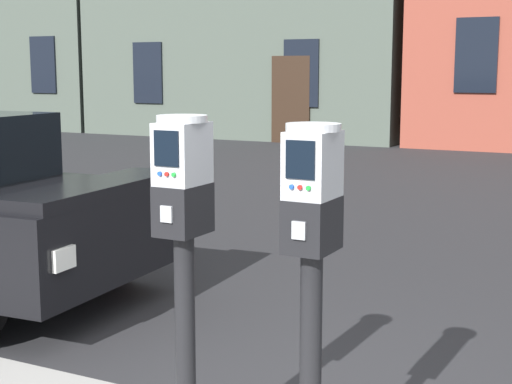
# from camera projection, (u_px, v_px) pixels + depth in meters

# --- Properties ---
(parking_meter_near_kerb) EXTENTS (0.22, 0.25, 1.44)m
(parking_meter_near_kerb) POSITION_uv_depth(u_px,v_px,m) (183.00, 220.00, 3.28)
(parking_meter_near_kerb) COLOR black
(parking_meter_near_kerb) RESTS_ON sidewalk_slab
(parking_meter_twin_adjacent) EXTENTS (0.22, 0.25, 1.43)m
(parking_meter_twin_adjacent) POSITION_uv_depth(u_px,v_px,m) (312.00, 236.00, 3.02)
(parking_meter_twin_adjacent) COLOR black
(parking_meter_twin_adjacent) RESTS_ON sidewalk_slab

